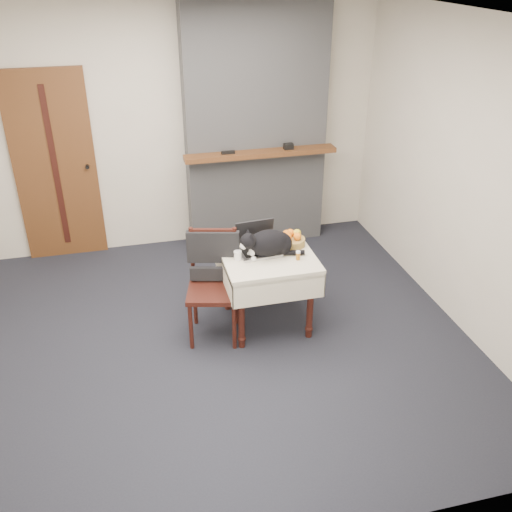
# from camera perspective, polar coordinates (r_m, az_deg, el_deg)

# --- Properties ---
(ground) EXTENTS (4.50, 4.50, 0.00)m
(ground) POSITION_cam_1_polar(r_m,az_deg,el_deg) (5.01, -5.03, -8.52)
(ground) COLOR black
(ground) RESTS_ON ground
(room_shell) EXTENTS (4.52, 4.01, 2.61)m
(room_shell) POSITION_cam_1_polar(r_m,az_deg,el_deg) (4.63, -6.94, 12.75)
(room_shell) COLOR beige
(room_shell) RESTS_ON ground
(door) EXTENTS (0.82, 0.10, 2.00)m
(door) POSITION_cam_1_polar(r_m,az_deg,el_deg) (6.30, -19.42, 8.34)
(door) COLOR brown
(door) RESTS_ON ground
(chimney) EXTENTS (1.62, 0.48, 2.60)m
(chimney) POSITION_cam_1_polar(r_m,az_deg,el_deg) (6.23, -0.05, 12.60)
(chimney) COLOR gray
(chimney) RESTS_ON ground
(side_table) EXTENTS (0.78, 0.78, 0.70)m
(side_table) POSITION_cam_1_polar(r_m,az_deg,el_deg) (4.91, 1.14, -0.97)
(side_table) COLOR black
(side_table) RESTS_ON ground
(laptop) EXTENTS (0.37, 0.33, 0.26)m
(laptop) POSITION_cam_1_polar(r_m,az_deg,el_deg) (4.89, 0.12, 1.21)
(laptop) COLOR #B7B7BC
(laptop) RESTS_ON side_table
(cat) EXTENTS (0.56, 0.27, 0.27)m
(cat) POSITION_cam_1_polar(r_m,az_deg,el_deg) (4.79, 1.39, 1.29)
(cat) COLOR black
(cat) RESTS_ON side_table
(cream_jar) EXTENTS (0.07, 0.07, 0.08)m
(cream_jar) POSITION_cam_1_polar(r_m,az_deg,el_deg) (4.76, -1.84, 0.06)
(cream_jar) COLOR white
(cream_jar) RESTS_ON side_table
(pill_bottle) EXTENTS (0.04, 0.04, 0.08)m
(pill_bottle) POSITION_cam_1_polar(r_m,az_deg,el_deg) (4.77, 4.23, 0.08)
(pill_bottle) COLOR #A15F13
(pill_bottle) RESTS_ON side_table
(fruit_basket) EXTENTS (0.23, 0.23, 0.13)m
(fruit_basket) POSITION_cam_1_polar(r_m,az_deg,el_deg) (5.00, 3.59, 1.66)
(fruit_basket) COLOR #B08F47
(fruit_basket) RESTS_ON side_table
(desk_clutter) EXTENTS (0.13, 0.04, 0.01)m
(desk_clutter) POSITION_cam_1_polar(r_m,az_deg,el_deg) (4.99, 3.32, 0.96)
(desk_clutter) COLOR black
(desk_clutter) RESTS_ON side_table
(chair) EXTENTS (0.52, 0.51, 0.96)m
(chair) POSITION_cam_1_polar(r_m,az_deg,el_deg) (4.83, -4.31, -1.32)
(chair) COLOR black
(chair) RESTS_ON ground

